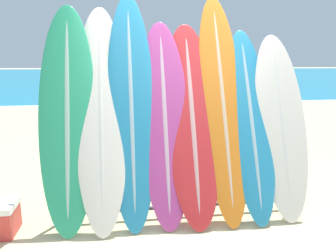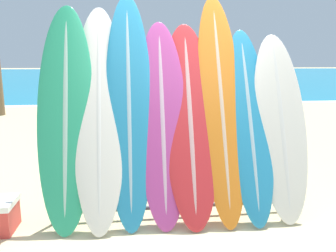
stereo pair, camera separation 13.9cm
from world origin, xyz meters
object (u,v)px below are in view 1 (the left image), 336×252
at_px(surfboard_slot_3, 165,121).
at_px(surfboard_rack, 179,177).
at_px(surfboard_slot_0, 68,116).
at_px(surfboard_slot_6, 251,122).
at_px(surfboard_slot_2, 131,108).
at_px(person_near_water, 105,86).
at_px(surfboard_slot_1, 101,115).
at_px(surfboard_slot_5, 222,104).
at_px(surfboard_slot_7, 281,124).
at_px(person_mid_beach, 207,88).
at_px(surfboard_slot_4, 192,121).

bearing_deg(surfboard_slot_3, surfboard_rack, -23.28).
xyz_separation_m(surfboard_slot_0, surfboard_slot_6, (1.95, -0.03, -0.12)).
xyz_separation_m(surfboard_slot_2, person_near_water, (-0.52, 6.62, -0.25)).
bearing_deg(surfboard_slot_3, surfboard_slot_1, 177.29).
xyz_separation_m(surfboard_slot_5, surfboard_slot_7, (0.65, -0.10, -0.23)).
distance_m(surfboard_slot_7, person_near_water, 7.05).
xyz_separation_m(surfboard_slot_2, surfboard_slot_6, (1.31, -0.06, -0.18)).
height_order(surfboard_slot_0, surfboard_slot_3, surfboard_slot_0).
bearing_deg(surfboard_rack, surfboard_slot_6, 3.58).
bearing_deg(person_mid_beach, person_near_water, -92.98).
relative_size(surfboard_slot_4, person_mid_beach, 1.32).
bearing_deg(surfboard_slot_0, surfboard_slot_3, -1.30).
bearing_deg(surfboard_slot_5, surfboard_slot_1, -178.23).
bearing_deg(surfboard_slot_7, surfboard_slot_2, 177.23).
bearing_deg(surfboard_rack, person_near_water, 98.55).
distance_m(surfboard_slot_2, person_near_water, 6.65).
bearing_deg(surfboard_slot_6, person_mid_beach, 78.93).
distance_m(surfboard_slot_0, surfboard_slot_2, 0.65).
bearing_deg(surfboard_slot_6, surfboard_slot_0, 178.98).
distance_m(surfboard_slot_2, surfboard_slot_7, 1.67).
xyz_separation_m(surfboard_slot_4, surfboard_slot_5, (0.36, 0.07, 0.17)).
distance_m(surfboard_slot_7, person_mid_beach, 6.67).
distance_m(surfboard_slot_1, person_mid_beach, 7.17).
distance_m(surfboard_slot_1, surfboard_slot_7, 1.98).
bearing_deg(surfboard_slot_3, surfboard_slot_0, 178.70).
relative_size(surfboard_rack, surfboard_slot_0, 1.15).
relative_size(surfboard_slot_5, person_mid_beach, 1.53).
relative_size(surfboard_slot_0, surfboard_slot_3, 1.08).
relative_size(surfboard_slot_4, person_near_water, 1.20).
relative_size(surfboard_slot_1, surfboard_slot_7, 1.14).
distance_m(surfboard_slot_4, surfboard_slot_7, 1.01).
xyz_separation_m(surfboard_slot_4, person_near_water, (-1.16, 6.66, -0.10)).
height_order(surfboard_slot_0, surfboard_slot_6, surfboard_slot_0).
height_order(surfboard_slot_5, surfboard_slot_6, surfboard_slot_5).
distance_m(surfboard_slot_3, surfboard_slot_5, 0.68).
relative_size(surfboard_slot_5, surfboard_slot_7, 1.22).
bearing_deg(surfboard_slot_2, surfboard_slot_3, -7.74).
bearing_deg(surfboard_slot_4, surfboard_slot_5, 10.64).
relative_size(surfboard_slot_1, surfboard_slot_5, 0.93).
relative_size(surfboard_rack, surfboard_slot_2, 1.09).
distance_m(surfboard_rack, surfboard_slot_2, 0.91).
relative_size(surfboard_slot_2, person_mid_beach, 1.51).
height_order(surfboard_rack, surfboard_slot_4, surfboard_slot_4).
relative_size(surfboard_slot_1, surfboard_slot_4, 1.08).
height_order(surfboard_slot_4, person_mid_beach, surfboard_slot_4).
height_order(surfboard_slot_4, surfboard_slot_7, surfboard_slot_4).
bearing_deg(surfboard_slot_4, surfboard_slot_6, -1.50).
height_order(surfboard_rack, surfboard_slot_6, surfboard_slot_6).
xyz_separation_m(surfboard_slot_1, person_near_water, (-0.20, 6.64, -0.18)).
xyz_separation_m(surfboard_slot_3, person_mid_beach, (2.24, 6.57, -0.19)).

